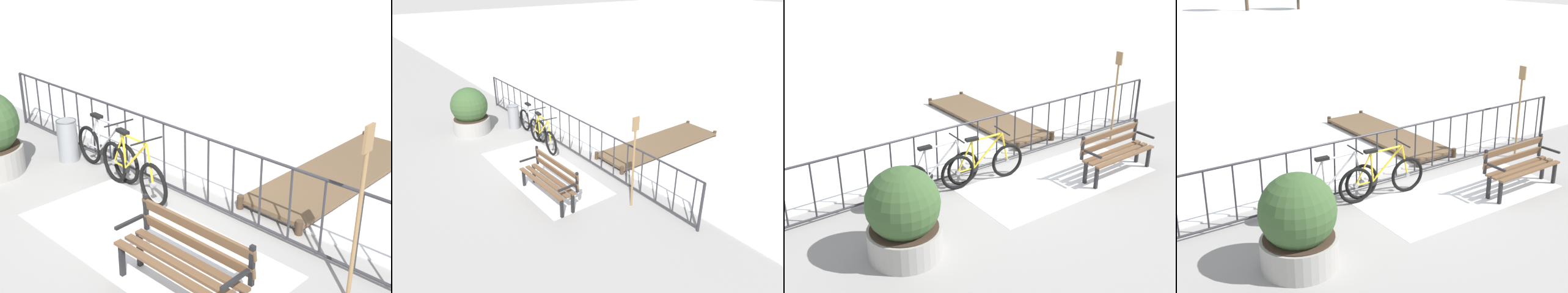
# 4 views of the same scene
# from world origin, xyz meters

# --- Properties ---
(ground_plane) EXTENTS (160.00, 160.00, 0.00)m
(ground_plane) POSITION_xyz_m (0.00, 0.00, 0.00)
(ground_plane) COLOR gray
(snow_patch) EXTENTS (3.66, 1.62, 0.01)m
(snow_patch) POSITION_xyz_m (0.79, -1.20, 0.00)
(snow_patch) COLOR white
(snow_patch) RESTS_ON ground
(railing_fence) EXTENTS (9.06, 0.06, 1.07)m
(railing_fence) POSITION_xyz_m (-0.00, 0.00, 0.56)
(railing_fence) COLOR #2D2D33
(railing_fence) RESTS_ON ground
(bicycle_near_railing) EXTENTS (1.71, 0.52, 0.97)m
(bicycle_near_railing) POSITION_xyz_m (-1.30, -0.28, 0.37)
(bicycle_near_railing) COLOR black
(bicycle_near_railing) RESTS_ON ground
(bicycle_second) EXTENTS (1.71, 0.52, 0.97)m
(bicycle_second) POSITION_xyz_m (-0.43, -0.45, 0.37)
(bicycle_second) COLOR black
(bicycle_second) RESTS_ON ground
(park_bench) EXTENTS (1.61, 0.51, 0.89)m
(park_bench) POSITION_xyz_m (1.84, -1.60, 0.51)
(park_bench) COLOR brown
(park_bench) RESTS_ON ground
(planter_with_shrub) EXTENTS (1.08, 1.08, 1.38)m
(planter_with_shrub) POSITION_xyz_m (-2.66, -1.61, 0.65)
(planter_with_shrub) COLOR #9E9B96
(planter_with_shrub) RESTS_ON ground
(trash_bin) EXTENTS (0.35, 0.35, 0.73)m
(trash_bin) POSITION_xyz_m (-2.18, -0.44, 0.37)
(trash_bin) COLOR gray
(trash_bin) RESTS_ON ground
(oar_upright) EXTENTS (0.04, 0.16, 1.98)m
(oar_upright) POSITION_xyz_m (3.13, -0.43, 1.14)
(oar_upright) COLOR #937047
(oar_upright) RESTS_ON ground
(wooden_dock) EXTENTS (1.10, 3.73, 0.20)m
(wooden_dock) POSITION_xyz_m (1.52, 2.12, 0.12)
(wooden_dock) COLOR brown
(wooden_dock) RESTS_ON ground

